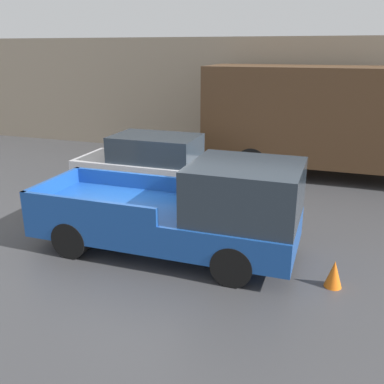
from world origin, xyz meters
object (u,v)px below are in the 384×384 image
at_px(newspaper_box, 245,142).
at_px(traffic_cone, 334,274).
at_px(car, 153,165).
at_px(pickup_truck, 189,211).
at_px(delivery_truck, 312,118).

xyz_separation_m(newspaper_box, traffic_cone, (3.66, -9.25, -0.31)).
bearing_deg(car, pickup_truck, -56.05).
bearing_deg(pickup_truck, traffic_cone, -7.25).
xyz_separation_m(car, traffic_cone, (5.23, -3.83, -0.61)).
xyz_separation_m(pickup_truck, traffic_cone, (2.90, -0.37, -0.71)).
height_order(pickup_truck, newspaper_box, pickup_truck).
bearing_deg(pickup_truck, car, 123.95).
distance_m(delivery_truck, newspaper_box, 3.44).
bearing_deg(newspaper_box, traffic_cone, -68.43).
bearing_deg(car, traffic_cone, -36.21).
relative_size(pickup_truck, newspaper_box, 4.81).
xyz_separation_m(delivery_truck, newspaper_box, (-2.60, 1.81, -1.33)).
distance_m(pickup_truck, car, 4.18).
relative_size(pickup_truck, traffic_cone, 10.72).
relative_size(pickup_truck, car, 1.23).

